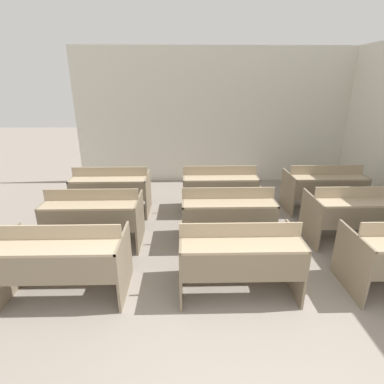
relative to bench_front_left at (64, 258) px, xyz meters
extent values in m
cube|color=beige|center=(2.03, 4.26, 1.05)|extent=(6.40, 0.06, 3.07)
cube|color=beige|center=(5.20, 3.22, 0.97)|extent=(0.06, 2.02, 1.25)
cube|color=#83745D|center=(-0.65, 0.05, -0.12)|extent=(0.03, 0.75, 0.73)
cube|color=#83745D|center=(0.65, 0.05, -0.12)|extent=(0.03, 0.75, 0.73)
cube|color=tan|center=(0.00, -0.17, 0.23)|extent=(1.34, 0.33, 0.03)
cube|color=#83745D|center=(0.00, -0.32, 0.05)|extent=(1.28, 0.02, 0.33)
cube|color=tan|center=(0.00, -0.01, 0.33)|extent=(1.34, 0.02, 0.17)
cube|color=tan|center=(0.00, 0.27, -0.06)|extent=(1.34, 0.31, 0.03)
cube|color=#83745D|center=(0.00, 0.27, -0.33)|extent=(1.28, 0.04, 0.04)
cube|color=#7A6A53|center=(1.30, 0.05, -0.12)|extent=(0.03, 0.75, 0.73)
cube|color=#7A6A53|center=(2.61, 0.05, -0.12)|extent=(0.03, 0.75, 0.73)
cube|color=tan|center=(1.96, -0.16, 0.23)|extent=(1.34, 0.33, 0.03)
cube|color=#7A6A53|center=(1.96, -0.31, 0.05)|extent=(1.28, 0.02, 0.33)
cube|color=tan|center=(1.96, 0.00, 0.33)|extent=(1.34, 0.02, 0.17)
cube|color=tan|center=(1.96, 0.27, -0.06)|extent=(1.34, 0.31, 0.03)
cube|color=#7A6A53|center=(1.96, 0.27, -0.33)|extent=(1.28, 0.04, 0.04)
cube|color=#7E6E57|center=(3.27, 0.03, -0.12)|extent=(0.03, 0.75, 0.73)
cube|color=#7D6E57|center=(-0.64, 1.17, -0.12)|extent=(0.03, 0.75, 0.73)
cube|color=#7D6E57|center=(0.67, 1.17, -0.12)|extent=(0.03, 0.75, 0.73)
cube|color=tan|center=(0.02, 0.96, 0.23)|extent=(1.34, 0.33, 0.03)
cube|color=#7D6E57|center=(0.02, 0.81, 0.05)|extent=(1.28, 0.02, 0.33)
cube|color=tan|center=(0.02, 1.12, 0.33)|extent=(1.34, 0.02, 0.17)
cube|color=tan|center=(0.02, 1.39, -0.06)|extent=(1.34, 0.31, 0.03)
cube|color=#7D6E57|center=(0.02, 1.39, -0.33)|extent=(1.28, 0.04, 0.04)
cube|color=#7B6C55|center=(1.32, 1.19, -0.12)|extent=(0.03, 0.75, 0.73)
cube|color=#7B6C55|center=(2.63, 1.19, -0.12)|extent=(0.03, 0.75, 0.73)
cube|color=tan|center=(1.98, 0.98, 0.23)|extent=(1.34, 0.33, 0.03)
cube|color=#7B6C55|center=(1.98, 0.83, 0.05)|extent=(1.28, 0.02, 0.33)
cube|color=tan|center=(1.98, 1.14, 0.33)|extent=(1.34, 0.02, 0.17)
cube|color=tan|center=(1.98, 1.42, -0.06)|extent=(1.34, 0.31, 0.03)
cube|color=#7B6C55|center=(1.98, 1.42, -0.33)|extent=(1.28, 0.04, 0.04)
cube|color=#83745D|center=(3.25, 1.18, -0.12)|extent=(0.03, 0.75, 0.73)
cube|color=tan|center=(3.91, 0.97, 0.23)|extent=(1.34, 0.33, 0.03)
cube|color=#83745D|center=(3.91, 0.82, 0.05)|extent=(1.28, 0.02, 0.33)
cube|color=tan|center=(3.91, 1.13, 0.33)|extent=(1.34, 0.02, 0.17)
cube|color=tan|center=(3.91, 1.41, -0.06)|extent=(1.34, 0.31, 0.03)
cube|color=#83745D|center=(3.91, 1.41, -0.33)|extent=(1.28, 0.04, 0.04)
cube|color=#81715A|center=(-0.64, 2.33, -0.12)|extent=(0.03, 0.75, 0.73)
cube|color=#81715A|center=(0.66, 2.33, -0.12)|extent=(0.03, 0.75, 0.73)
cube|color=tan|center=(0.01, 2.12, 0.23)|extent=(1.34, 0.33, 0.03)
cube|color=#81715A|center=(0.01, 1.96, 0.05)|extent=(1.28, 0.02, 0.33)
cube|color=tan|center=(0.01, 2.27, 0.33)|extent=(1.34, 0.02, 0.17)
cube|color=tan|center=(0.01, 2.55, -0.06)|extent=(1.34, 0.31, 0.03)
cube|color=#81715A|center=(0.01, 2.55, -0.33)|extent=(1.28, 0.04, 0.04)
cube|color=#80715A|center=(1.33, 2.36, -0.12)|extent=(0.03, 0.75, 0.73)
cube|color=#80715A|center=(2.64, 2.36, -0.12)|extent=(0.03, 0.75, 0.73)
cube|color=tan|center=(1.98, 2.14, 0.23)|extent=(1.34, 0.33, 0.03)
cube|color=#80715A|center=(1.98, 1.99, 0.05)|extent=(1.28, 0.02, 0.33)
cube|color=tan|center=(1.98, 2.30, 0.33)|extent=(1.34, 0.02, 0.17)
cube|color=tan|center=(1.98, 2.58, -0.06)|extent=(1.34, 0.31, 0.03)
cube|color=#80715A|center=(1.98, 2.58, -0.33)|extent=(1.28, 0.04, 0.04)
cube|color=#7B6C55|center=(3.29, 2.36, -0.12)|extent=(0.03, 0.75, 0.73)
cube|color=#7B6C55|center=(4.60, 2.36, -0.12)|extent=(0.03, 0.75, 0.73)
cube|color=tan|center=(3.94, 2.15, 0.23)|extent=(1.34, 0.33, 0.03)
cube|color=#7B6C55|center=(3.94, 1.99, 0.05)|extent=(1.28, 0.02, 0.33)
cube|color=tan|center=(3.94, 2.30, 0.33)|extent=(1.34, 0.02, 0.17)
cube|color=tan|center=(3.94, 2.58, -0.06)|extent=(1.34, 0.31, 0.03)
cube|color=#7B6C55|center=(3.94, 2.58, -0.33)|extent=(1.28, 0.04, 0.04)
camera|label=1|loc=(1.36, -2.89, 1.85)|focal=28.00mm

